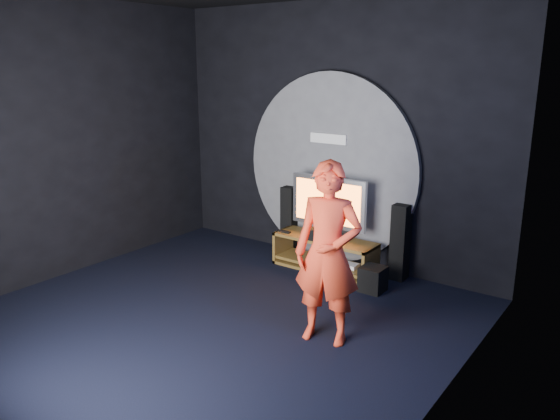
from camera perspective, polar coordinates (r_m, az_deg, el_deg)
The scene contains 13 objects.
floor at distance 6.05m, azimuth -7.39°, elevation -11.52°, with size 5.00×5.00×0.00m, color black.
back_wall at distance 7.47m, azimuth 5.52°, elevation 7.76°, with size 5.00×0.04×3.50m, color black.
left_wall at distance 7.44m, azimuth -22.12°, elevation 6.69°, with size 0.04×5.00×3.50m, color black.
right_wall at distance 4.19m, azimuth 17.46°, elevation 1.34°, with size 0.04×5.00×3.50m, color black.
wall_disc_panel at distance 7.49m, azimuth 5.21°, elevation 4.31°, with size 2.60×0.11×2.60m.
media_console at distance 7.36m, azimuth 4.73°, elevation -4.82°, with size 1.41×0.45×0.45m.
tv at distance 7.21m, azimuth 5.08°, elevation 0.59°, with size 1.09×0.22×0.82m.
center_speaker at distance 7.14m, azimuth 4.13°, elevation -2.64°, with size 0.40×0.15×0.15m, color black.
remote at distance 7.49m, azimuth 0.47°, elevation -2.27°, with size 0.18×0.05×0.02m, color black.
tower_speaker_left at distance 7.92m, azimuth 1.06°, elevation -1.05°, with size 0.20×0.22×0.99m, color black.
tower_speaker_right at distance 7.12m, azimuth 12.45°, elevation -3.29°, with size 0.20×0.22×0.99m, color black.
subwoofer at distance 6.78m, azimuth 9.67°, elevation -7.12°, with size 0.28×0.28×0.31m, color black.
player at distance 5.32m, azimuth 5.02°, elevation -4.58°, with size 0.66×0.44×1.82m, color red.
Camera 1 is at (3.77, -3.88, 2.70)m, focal length 35.00 mm.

